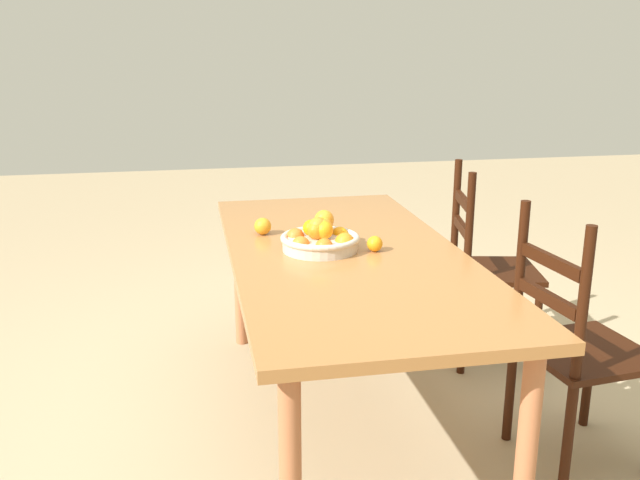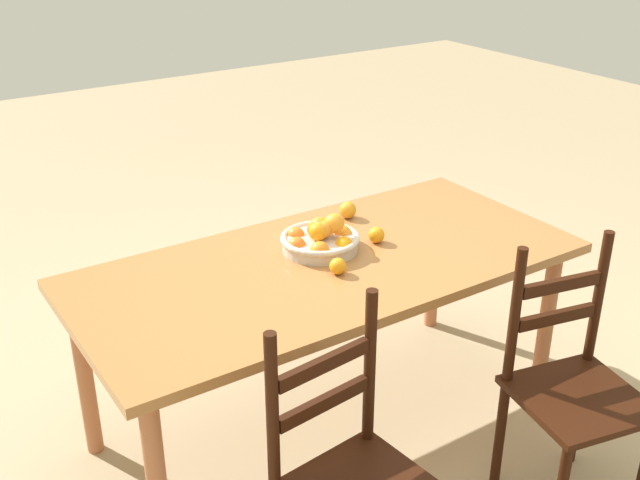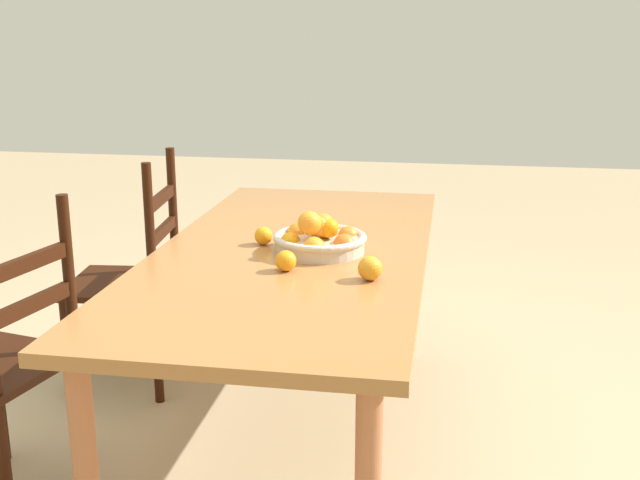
% 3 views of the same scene
% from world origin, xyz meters
% --- Properties ---
extents(ground_plane, '(12.00, 12.00, 0.00)m').
position_xyz_m(ground_plane, '(0.00, 0.00, 0.00)').
color(ground_plane, tan).
extents(dining_table, '(1.88, 0.87, 0.73)m').
position_xyz_m(dining_table, '(0.00, 0.00, 0.66)').
color(dining_table, '#A26937').
rests_on(dining_table, ground).
extents(chair_by_cabinet, '(0.47, 0.47, 0.95)m').
position_xyz_m(chair_by_cabinet, '(-0.45, 0.79, 0.45)').
color(chair_by_cabinet, black).
rests_on(chair_by_cabinet, ground).
extents(fruit_bowl, '(0.30, 0.30, 0.14)m').
position_xyz_m(fruit_bowl, '(-0.03, -0.09, 0.78)').
color(fruit_bowl, beige).
rests_on(fruit_bowl, dining_table).
extents(orange_loose_0, '(0.06, 0.06, 0.06)m').
position_xyz_m(orange_loose_0, '(0.03, 0.11, 0.76)').
color(orange_loose_0, orange).
rests_on(orange_loose_0, dining_table).
extents(orange_loose_1, '(0.06, 0.06, 0.06)m').
position_xyz_m(orange_loose_1, '(-0.24, -0.03, 0.76)').
color(orange_loose_1, orange).
rests_on(orange_loose_1, dining_table).
extents(orange_loose_2, '(0.07, 0.07, 0.07)m').
position_xyz_m(orange_loose_2, '(-0.29, -0.29, 0.77)').
color(orange_loose_2, orange).
rests_on(orange_loose_2, dining_table).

